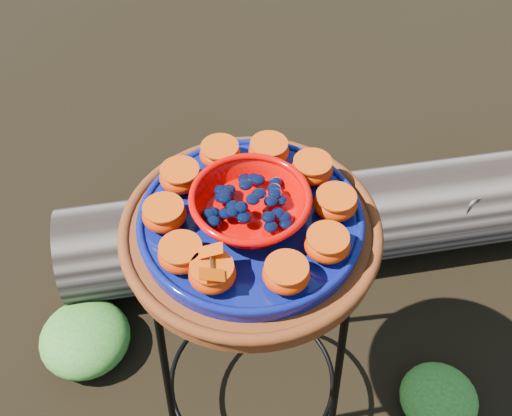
{
  "coord_description": "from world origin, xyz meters",
  "views": [
    {
      "loc": [
        -0.0,
        -0.72,
        1.61
      ],
      "look_at": [
        0.01,
        0.0,
        0.79
      ],
      "focal_mm": 45.0,
      "sensor_mm": 36.0,
      "label": 1
    }
  ],
  "objects_px": {
    "cobalt_plate": "(251,222)",
    "plant_stand": "(252,337)",
    "terracotta_saucer": "(251,233)",
    "driftwood_log": "(315,222)",
    "red_bowl": "(250,207)"
  },
  "relations": [
    {
      "from": "cobalt_plate",
      "to": "plant_stand",
      "type": "bearing_deg",
      "value": 0.0
    },
    {
      "from": "terracotta_saucer",
      "to": "driftwood_log",
      "type": "height_order",
      "value": "terracotta_saucer"
    },
    {
      "from": "terracotta_saucer",
      "to": "cobalt_plate",
      "type": "distance_m",
      "value": 0.03
    },
    {
      "from": "plant_stand",
      "to": "driftwood_log",
      "type": "bearing_deg",
      "value": 68.65
    },
    {
      "from": "plant_stand",
      "to": "red_bowl",
      "type": "bearing_deg",
      "value": 0.0
    },
    {
      "from": "cobalt_plate",
      "to": "driftwood_log",
      "type": "relative_size",
      "value": 0.26
    },
    {
      "from": "plant_stand",
      "to": "driftwood_log",
      "type": "xyz_separation_m",
      "value": [
        0.2,
        0.5,
        -0.21
      ]
    },
    {
      "from": "plant_stand",
      "to": "red_bowl",
      "type": "height_order",
      "value": "red_bowl"
    },
    {
      "from": "plant_stand",
      "to": "terracotta_saucer",
      "type": "relative_size",
      "value": 1.53
    },
    {
      "from": "driftwood_log",
      "to": "plant_stand",
      "type": "bearing_deg",
      "value": -111.35
    },
    {
      "from": "plant_stand",
      "to": "terracotta_saucer",
      "type": "distance_m",
      "value": 0.37
    },
    {
      "from": "terracotta_saucer",
      "to": "driftwood_log",
      "type": "distance_m",
      "value": 0.79
    },
    {
      "from": "terracotta_saucer",
      "to": "red_bowl",
      "type": "bearing_deg",
      "value": 0.0
    },
    {
      "from": "terracotta_saucer",
      "to": "red_bowl",
      "type": "distance_m",
      "value": 0.07
    },
    {
      "from": "terracotta_saucer",
      "to": "red_bowl",
      "type": "relative_size",
      "value": 2.33
    }
  ]
}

